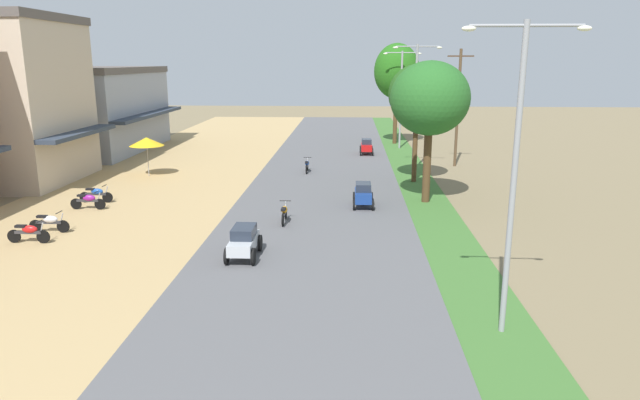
{
  "coord_description": "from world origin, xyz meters",
  "views": [
    {
      "loc": [
        1.48,
        -5.79,
        7.41
      ],
      "look_at": [
        0.31,
        16.84,
        1.83
      ],
      "focal_mm": 31.91,
      "sensor_mm": 36.0,
      "label": 1
    }
  ],
  "objects": [
    {
      "name": "streetlamp_far",
      "position": [
        5.8,
        43.13,
        4.72
      ],
      "size": [
        3.16,
        0.2,
        8.13
      ],
      "color": "gray",
      "rests_on": "median_strip"
    },
    {
      "name": "motorbike_ahead_third",
      "position": [
        -1.34,
        31.84,
        0.57
      ],
      "size": [
        0.54,
        1.8,
        0.94
      ],
      "color": "black",
      "rests_on": "road_strip"
    },
    {
      "name": "parked_motorbike_third",
      "position": [
        -11.67,
        15.96,
        0.55
      ],
      "size": [
        1.8,
        0.54,
        0.94
      ],
      "color": "black",
      "rests_on": "dirt_shoulder"
    },
    {
      "name": "car_hatchback_blue",
      "position": [
        2.23,
        22.67,
        0.75
      ],
      "size": [
        1.04,
        2.0,
        1.23
      ],
      "color": "navy",
      "rests_on": "road_strip"
    },
    {
      "name": "car_sedan_silver",
      "position": [
        -2.49,
        14.66,
        0.74
      ],
      "size": [
        1.1,
        2.26,
        1.19
      ],
      "color": "#B7BCC1",
      "rests_on": "road_strip"
    },
    {
      "name": "streetlamp_mid",
      "position": [
        5.8,
        32.32,
        4.85
      ],
      "size": [
        3.16,
        0.2,
        8.37
      ],
      "color": "gray",
      "rests_on": "median_strip"
    },
    {
      "name": "car_hatchback_red",
      "position": [
        2.86,
        39.54,
        0.75
      ],
      "size": [
        1.04,
        2.0,
        1.23
      ],
      "color": "red",
      "rests_on": "road_strip"
    },
    {
      "name": "parked_motorbike_sixth",
      "position": [
        -11.9,
        22.88,
        0.55
      ],
      "size": [
        1.8,
        0.54,
        0.94
      ],
      "color": "black",
      "rests_on": "dirt_shoulder"
    },
    {
      "name": "utility_pole_near",
      "position": [
        9.1,
        35.03,
        4.29
      ],
      "size": [
        1.8,
        0.2,
        8.2
      ],
      "color": "brown",
      "rests_on": "ground"
    },
    {
      "name": "streetlamp_near",
      "position": [
        5.8,
        9.0,
        4.83
      ],
      "size": [
        3.16,
        0.2,
        8.33
      ],
      "color": "gray",
      "rests_on": "median_strip"
    },
    {
      "name": "motorbike_ahead_second",
      "position": [
        -1.48,
        19.5,
        0.57
      ],
      "size": [
        0.54,
        1.8,
        0.94
      ],
      "color": "black",
      "rests_on": "road_strip"
    },
    {
      "name": "parked_motorbike_fifth",
      "position": [
        -11.67,
        21.43,
        0.55
      ],
      "size": [
        1.8,
        0.54,
        0.94
      ],
      "color": "black",
      "rests_on": "dirt_shoulder"
    },
    {
      "name": "median_tree_third",
      "position": [
        5.61,
        45.99,
        6.46
      ],
      "size": [
        4.01,
        4.01,
        8.85
      ],
      "color": "#4C351E",
      "rests_on": "median_strip"
    },
    {
      "name": "parked_motorbike_fourth",
      "position": [
        -11.59,
        17.46,
        0.55
      ],
      "size": [
        1.8,
        0.54,
        0.94
      ],
      "color": "black",
      "rests_on": "dirt_shoulder"
    },
    {
      "name": "median_tree_second",
      "position": [
        5.53,
        29.2,
        5.42
      ],
      "size": [
        3.46,
        3.46,
        7.16
      ],
      "color": "#4C351E",
      "rests_on": "median_strip"
    },
    {
      "name": "median_tree_nearest",
      "position": [
        5.6,
        23.98,
        5.48
      ],
      "size": [
        4.08,
        4.08,
        7.36
      ],
      "color": "#4C351E",
      "rests_on": "median_strip"
    },
    {
      "name": "shophouse_far",
      "position": [
        -19.98,
        40.59,
        3.46
      ],
      "size": [
        10.13,
        13.96,
        6.9
      ],
      "color": "#999EA8",
      "rests_on": "ground"
    },
    {
      "name": "vendor_umbrella",
      "position": [
        -11.62,
        30.14,
        2.31
      ],
      "size": [
        2.2,
        2.2,
        2.52
      ],
      "color": "#99999E",
      "rests_on": "dirt_shoulder"
    }
  ]
}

